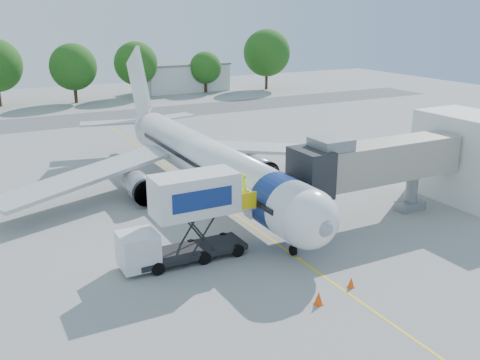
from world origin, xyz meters
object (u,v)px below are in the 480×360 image
aircraft (204,160)px  catering_hiloader (185,219)px  ground_tug (443,288)px  jet_bridge (369,164)px

aircraft → catering_hiloader: 12.76m
ground_tug → aircraft: bearing=114.8°
catering_hiloader → ground_tug: catering_hiloader is taller
jet_bridge → catering_hiloader: jet_bridge is taller
jet_bridge → ground_tug: size_ratio=3.57×
aircraft → jet_bridge: (7.99, -11.12, 1.39)m
aircraft → jet_bridge: aircraft is taller
aircraft → catering_hiloader: bearing=-119.4°
aircraft → catering_hiloader: aircraft is taller
aircraft → ground_tug: bearing=-80.0°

